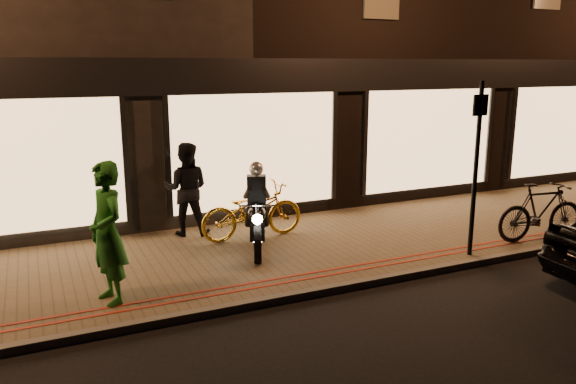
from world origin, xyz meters
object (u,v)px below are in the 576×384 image
object	(u,v)px
motorcycle	(257,216)
bicycle_gold	(252,211)
sign_post	(476,160)
person_green	(107,233)

from	to	relation	value
motorcycle	bicycle_gold	world-z (taller)	motorcycle
sign_post	bicycle_gold	size ratio (longest dim) A/B	1.48
bicycle_gold	person_green	bearing A→B (deg)	122.93
bicycle_gold	person_green	world-z (taller)	person_green
sign_post	bicycle_gold	world-z (taller)	sign_post
motorcycle	sign_post	world-z (taller)	sign_post
sign_post	bicycle_gold	xyz separation A→B (m)	(-3.11, 2.49, -1.14)
sign_post	person_green	xyz separation A→B (m)	(-5.98, 0.56, -0.68)
motorcycle	person_green	world-z (taller)	person_green
bicycle_gold	sign_post	bearing A→B (deg)	-129.79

